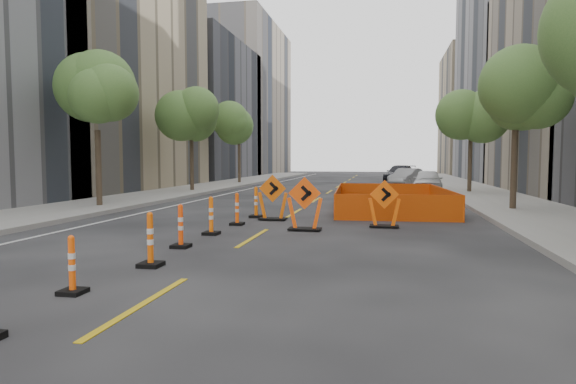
% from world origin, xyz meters
% --- Properties ---
extents(ground_plane, '(140.00, 140.00, 0.00)m').
position_xyz_m(ground_plane, '(0.00, 0.00, 0.00)').
color(ground_plane, black).
extents(sidewalk_left, '(4.00, 90.00, 0.15)m').
position_xyz_m(sidewalk_left, '(-9.00, 12.00, 0.07)').
color(sidewalk_left, gray).
rests_on(sidewalk_left, ground).
extents(sidewalk_right, '(4.00, 90.00, 0.15)m').
position_xyz_m(sidewalk_right, '(9.00, 12.00, 0.07)').
color(sidewalk_right, gray).
rests_on(sidewalk_right, ground).
extents(bld_left_d, '(12.00, 16.00, 14.00)m').
position_xyz_m(bld_left_d, '(-17.00, 39.20, 7.00)').
color(bld_left_d, '#4C4C51').
rests_on(bld_left_d, ground).
extents(bld_left_e, '(12.00, 20.00, 20.00)m').
position_xyz_m(bld_left_e, '(-17.00, 55.60, 10.00)').
color(bld_left_e, gray).
rests_on(bld_left_e, ground).
extents(bld_right_d, '(12.00, 18.00, 20.00)m').
position_xyz_m(bld_right_d, '(17.00, 40.20, 10.00)').
color(bld_right_d, gray).
rests_on(bld_right_d, ground).
extents(bld_right_e, '(12.00, 14.00, 16.00)m').
position_xyz_m(bld_right_e, '(17.00, 58.60, 8.00)').
color(bld_right_e, tan).
rests_on(bld_right_e, ground).
extents(tree_l_b, '(2.80, 2.80, 5.95)m').
position_xyz_m(tree_l_b, '(-8.40, 10.00, 4.53)').
color(tree_l_b, '#382B1E').
rests_on(tree_l_b, ground).
extents(tree_l_c, '(2.80, 2.80, 5.95)m').
position_xyz_m(tree_l_c, '(-8.40, 20.00, 4.53)').
color(tree_l_c, '#382B1E').
rests_on(tree_l_c, ground).
extents(tree_l_d, '(2.80, 2.80, 5.95)m').
position_xyz_m(tree_l_d, '(-8.40, 30.00, 4.53)').
color(tree_l_d, '#382B1E').
rests_on(tree_l_d, ground).
extents(tree_r_b, '(2.80, 2.80, 5.95)m').
position_xyz_m(tree_r_b, '(8.40, 12.00, 4.53)').
color(tree_r_b, '#382B1E').
rests_on(tree_r_b, ground).
extents(tree_r_c, '(2.80, 2.80, 5.95)m').
position_xyz_m(tree_r_c, '(8.40, 22.00, 4.53)').
color(tree_r_c, '#382B1E').
rests_on(tree_r_c, ground).
extents(channelizer_2, '(0.37, 0.37, 0.93)m').
position_xyz_m(channelizer_2, '(-1.34, -1.70, 0.46)').
color(channelizer_2, '#FF540A').
rests_on(channelizer_2, ground).
extents(channelizer_3, '(0.42, 0.42, 1.08)m').
position_xyz_m(channelizer_3, '(-1.05, 0.29, 0.54)').
color(channelizer_3, '#DB5309').
rests_on(channelizer_3, ground).
extents(channelizer_4, '(0.41, 0.41, 1.04)m').
position_xyz_m(channelizer_4, '(-1.30, 2.28, 0.52)').
color(channelizer_4, '#FF450A').
rests_on(channelizer_4, ground).
extents(channelizer_5, '(0.42, 0.42, 1.06)m').
position_xyz_m(channelizer_5, '(-1.28, 4.28, 0.53)').
color(channelizer_5, '#FF630A').
rests_on(channelizer_5, ground).
extents(channelizer_6, '(0.41, 0.41, 1.03)m').
position_xyz_m(channelizer_6, '(-1.16, 6.27, 0.52)').
color(channelizer_6, '#FF510A').
rests_on(channelizer_6, ground).
extents(channelizer_7, '(0.44, 0.44, 1.11)m').
position_xyz_m(channelizer_7, '(-1.08, 8.26, 0.56)').
color(channelizer_7, '#E66109').
rests_on(channelizer_7, ground).
extents(chevron_sign_left, '(1.05, 0.64, 1.56)m').
position_xyz_m(chevron_sign_left, '(-0.32, 7.68, 0.78)').
color(chevron_sign_left, '#DA5609').
rests_on(chevron_sign_left, ground).
extents(chevron_sign_center, '(1.11, 0.74, 1.58)m').
position_xyz_m(chevron_sign_center, '(1.14, 5.56, 0.79)').
color(chevron_sign_center, '#FF4F0A').
rests_on(chevron_sign_center, ground).
extents(chevron_sign_right, '(1.06, 0.76, 1.46)m').
position_xyz_m(chevron_sign_right, '(3.42, 6.64, 0.73)').
color(chevron_sign_right, '#FF5C0A').
rests_on(chevron_sign_right, ground).
extents(safety_fence, '(4.69, 7.49, 0.91)m').
position_xyz_m(safety_fence, '(3.66, 11.81, 0.45)').
color(safety_fence, '#DF4A0B').
rests_on(safety_fence, ground).
extents(parked_car_near, '(2.06, 4.38, 1.45)m').
position_xyz_m(parked_car_near, '(6.03, 22.40, 0.73)').
color(parked_car_near, silver).
rests_on(parked_car_near, ground).
extents(parked_car_mid, '(3.04, 4.39, 1.37)m').
position_xyz_m(parked_car_mid, '(5.07, 28.95, 0.69)').
color(parked_car_mid, '#96969B').
rests_on(parked_car_mid, ground).
extents(parked_car_far, '(3.19, 5.60, 1.53)m').
position_xyz_m(parked_car_far, '(4.74, 34.27, 0.76)').
color(parked_car_far, black).
rests_on(parked_car_far, ground).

